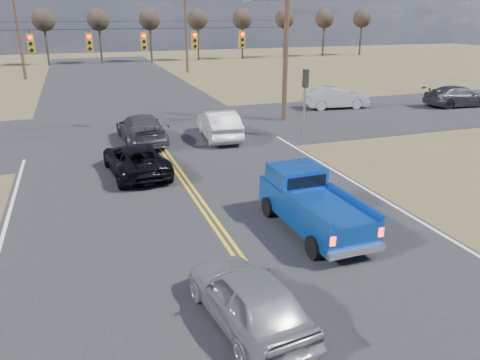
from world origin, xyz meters
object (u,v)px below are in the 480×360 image
object	(u,v)px
white_car_queue	(219,124)
dgrey_car_queue	(141,129)
pickup_truck	(311,204)
silver_suv	(248,297)
cross_car_east_near	(336,98)
black_suv	(136,159)
cross_car_east_far	(459,96)

from	to	relation	value
white_car_queue	dgrey_car_queue	distance (m)	4.36
pickup_truck	dgrey_car_queue	world-z (taller)	pickup_truck
silver_suv	cross_car_east_near	size ratio (longest dim) A/B	0.87
black_suv	white_car_queue	size ratio (longest dim) A/B	0.99
dgrey_car_queue	cross_car_east_far	xyz separation A→B (m)	(24.54, 2.60, -0.00)
cross_car_east_far	dgrey_car_queue	bearing A→B (deg)	101.12
cross_car_east_near	cross_car_east_far	size ratio (longest dim) A/B	0.89
cross_car_east_near	dgrey_car_queue	bearing A→B (deg)	114.55
black_suv	dgrey_car_queue	distance (m)	5.49
white_car_queue	cross_car_east_far	world-z (taller)	white_car_queue
silver_suv	cross_car_east_far	size ratio (longest dim) A/B	0.78
silver_suv	black_suv	xyz separation A→B (m)	(-1.04, 11.76, -0.02)
pickup_truck	cross_car_east_far	xyz separation A→B (m)	(20.81, 15.69, -0.13)
silver_suv	cross_car_east_far	world-z (taller)	cross_car_east_far
silver_suv	white_car_queue	distance (m)	17.13
cross_car_east_near	cross_car_east_far	distance (m)	9.63
pickup_truck	white_car_queue	xyz separation A→B (m)	(0.60, 12.52, -0.09)
white_car_queue	cross_car_east_near	bearing A→B (deg)	-147.96
dgrey_car_queue	pickup_truck	bearing A→B (deg)	103.24
cross_car_east_near	cross_car_east_far	world-z (taller)	cross_car_east_near
white_car_queue	cross_car_east_near	xyz separation A→B (m)	(10.90, 5.63, -0.03)
cross_car_east_near	pickup_truck	bearing A→B (deg)	153.81
silver_suv	dgrey_car_queue	xyz separation A→B (m)	(-0.00, 17.15, 0.08)
silver_suv	dgrey_car_queue	distance (m)	17.15
cross_car_east_far	black_suv	bearing A→B (deg)	112.43
silver_suv	cross_car_east_near	world-z (taller)	cross_car_east_near
white_car_queue	dgrey_car_queue	size ratio (longest dim) A/B	0.92
dgrey_car_queue	cross_car_east_near	xyz separation A→B (m)	(15.22, 5.06, 0.01)
silver_suv	black_suv	distance (m)	11.80
white_car_queue	dgrey_car_queue	bearing A→B (deg)	-2.77
black_suv	cross_car_east_near	distance (m)	19.33
black_suv	cross_car_east_far	bearing A→B (deg)	-167.95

